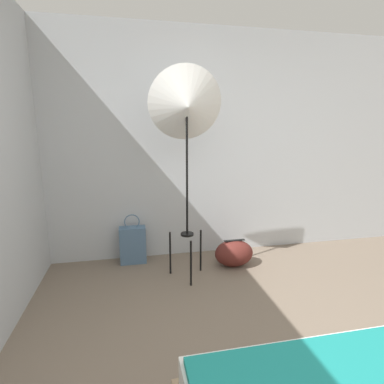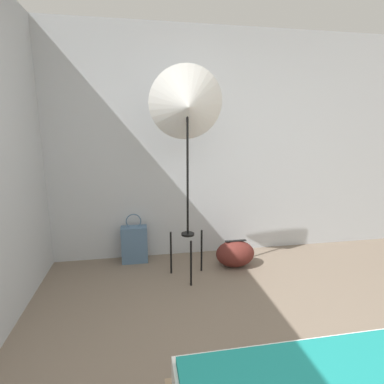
{
  "view_description": "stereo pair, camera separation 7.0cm",
  "coord_description": "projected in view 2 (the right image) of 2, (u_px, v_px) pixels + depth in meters",
  "views": [
    {
      "loc": [
        -0.75,
        -0.93,
        1.51
      ],
      "look_at": [
        -0.22,
        1.66,
        0.94
      ],
      "focal_mm": 28.0,
      "sensor_mm": 36.0,
      "label": 1
    },
    {
      "loc": [
        -0.68,
        -0.94,
        1.51
      ],
      "look_at": [
        -0.22,
        1.66,
        0.94
      ],
      "focal_mm": 28.0,
      "sensor_mm": 36.0,
      "label": 2
    }
  ],
  "objects": [
    {
      "name": "wall_back",
      "position": [
        198.0,
        146.0,
        3.47
      ],
      "size": [
        8.0,
        0.05,
        2.6
      ],
      "color": "#B7BCC1",
      "rests_on": "ground_plane"
    },
    {
      "name": "photo_umbrella",
      "position": [
        187.0,
        107.0,
        2.76
      ],
      "size": [
        0.71,
        0.38,
        2.08
      ],
      "color": "black",
      "rests_on": "ground_plane"
    },
    {
      "name": "tote_bag",
      "position": [
        135.0,
        244.0,
        3.41
      ],
      "size": [
        0.29,
        0.14,
        0.57
      ],
      "color": "slate",
      "rests_on": "ground_plane"
    },
    {
      "name": "duffel_bag",
      "position": [
        235.0,
        254.0,
        3.31
      ],
      "size": [
        0.43,
        0.29,
        0.3
      ],
      "color": "#5B231E",
      "rests_on": "ground_plane"
    }
  ]
}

